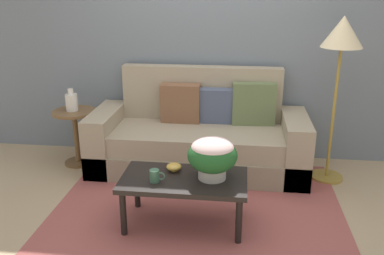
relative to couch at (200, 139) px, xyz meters
name	(u,v)px	position (x,y,z in m)	size (l,w,h in m)	color
ground_plane	(199,202)	(0.08, -0.78, -0.33)	(14.00, 14.00, 0.00)	tan
wall_back	(212,41)	(0.08, 0.47, 0.97)	(6.40, 0.12, 2.61)	slate
area_rug	(199,206)	(0.08, -0.84, -0.32)	(2.54, 1.99, 0.01)	#994C47
couch	(200,139)	(0.00, 0.00, 0.00)	(2.26, 0.87, 1.06)	gray
coffee_table	(184,184)	(-0.01, -1.15, 0.04)	(1.02, 0.56, 0.43)	black
side_table	(75,128)	(-1.36, -0.06, 0.09)	(0.47, 0.47, 0.62)	brown
floor_lamp	(341,45)	(1.33, -0.11, 1.04)	(0.39, 0.39, 1.64)	olive
potted_plant	(212,155)	(0.22, -1.13, 0.30)	(0.40, 0.40, 0.34)	#B7B2A8
coffee_mug	(155,176)	(-0.22, -1.25, 0.15)	(0.12, 0.08, 0.10)	#3D664C
snack_bowl	(174,167)	(-0.11, -1.03, 0.13)	(0.13, 0.13, 0.07)	gold
table_vase	(72,102)	(-1.37, -0.06, 0.38)	(0.13, 0.13, 0.24)	silver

